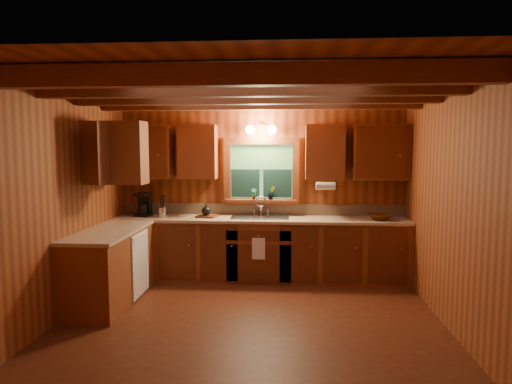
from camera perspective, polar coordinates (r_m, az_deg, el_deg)
The scene contains 20 objects.
room at distance 4.98m, azimuth -0.69°, elevation -1.48°, with size 4.20×4.20×4.20m.
ceiling_beams at distance 4.97m, azimuth -0.70°, elevation 12.26°, with size 4.20×2.54×0.18m.
base_cabinets at distance 6.45m, azimuth -4.10°, elevation -7.71°, with size 4.20×2.22×0.86m.
countertop at distance 6.36m, azimuth -4.00°, elevation -3.75°, with size 4.20×2.24×0.04m.
backsplash at distance 6.88m, azimuth 0.67°, elevation -2.18°, with size 4.20×0.02×0.16m, color tan.
dishwasher_panel at distance 6.10m, azimuth -14.16°, elevation -8.65°, with size 0.02×0.60×0.80m, color white.
upper_cabinets at distance 6.42m, azimuth -4.63°, elevation 4.94°, with size 4.19×1.77×0.78m.
window at distance 6.81m, azimuth 0.67°, elevation 2.38°, with size 1.12×0.08×1.00m.
window_sill at distance 6.80m, azimuth 0.64°, elevation -1.08°, with size 1.06×0.14×0.04m, color brown.
wall_sconce at distance 6.68m, azimuth 0.61°, elevation 7.77°, with size 0.45×0.21×0.17m.
paper_towel_roll at distance 6.49m, azimuth 8.61°, elevation 0.75°, with size 0.11×0.11×0.27m, color white.
dish_towel at distance 6.36m, azimuth 0.31°, elevation -7.05°, with size 0.18×0.01×0.30m, color white.
sink at distance 6.62m, azimuth 0.52°, elevation -3.58°, with size 0.82×0.48×0.43m.
coffee_maker at distance 6.96m, azimuth -13.75°, elevation -1.50°, with size 0.19×0.25×0.35m.
utensil_crock at distance 6.79m, azimuth -11.59°, elevation -2.40°, with size 0.12×0.12×0.33m.
cutting_board at distance 6.68m, azimuth -6.19°, elevation -3.03°, with size 0.28×0.20×0.02m, color #522411.
teakettle at distance 6.67m, azimuth -6.20°, elevation -2.35°, with size 0.13×0.13×0.17m.
wicker_basket at distance 6.64m, azimuth 15.16°, elevation -3.00°, with size 0.33×0.33×0.08m, color #48230C.
potted_plant_left at distance 6.78m, azimuth -0.26°, elevation -0.23°, with size 0.09×0.06×0.17m, color #522411.
potted_plant_right at distance 6.78m, azimuth 1.91°, elevation -0.09°, with size 0.11×0.09×0.20m, color #522411.
Camera 1 is at (0.43, -4.92, 1.92)m, focal length 32.23 mm.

